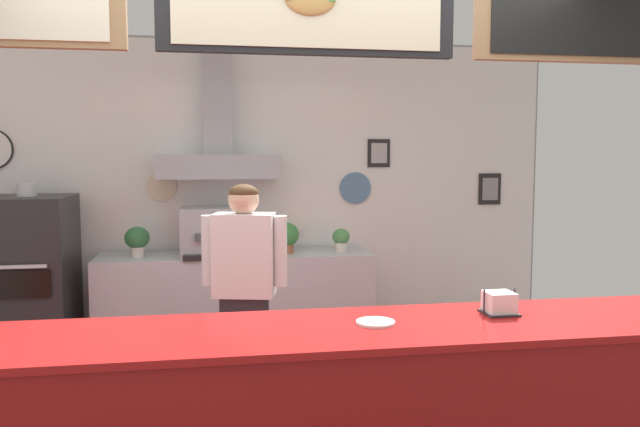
{
  "coord_description": "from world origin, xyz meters",
  "views": [
    {
      "loc": [
        -0.43,
        -2.92,
        1.76
      ],
      "look_at": [
        0.22,
        0.84,
        1.4
      ],
      "focal_mm": 35.86,
      "sensor_mm": 36.0,
      "label": 1
    }
  ],
  "objects_px": {
    "espresso_machine": "(212,232)",
    "napkin_holder": "(499,304)",
    "potted_basil": "(341,239)",
    "shop_worker": "(245,303)",
    "potted_thyme": "(137,240)",
    "potted_oregano": "(285,236)",
    "pizza_oven": "(31,289)",
    "condiment_plate": "(376,322)"
  },
  "relations": [
    {
      "from": "espresso_machine",
      "to": "napkin_holder",
      "type": "distance_m",
      "value": 2.93
    },
    {
      "from": "condiment_plate",
      "to": "napkin_holder",
      "type": "xyz_separation_m",
      "value": [
        0.59,
        0.07,
        0.04
      ]
    },
    {
      "from": "pizza_oven",
      "to": "shop_worker",
      "type": "relative_size",
      "value": 0.98
    },
    {
      "from": "potted_basil",
      "to": "napkin_holder",
      "type": "distance_m",
      "value": 2.65
    },
    {
      "from": "shop_worker",
      "to": "potted_oregano",
      "type": "bearing_deg",
      "value": -92.99
    },
    {
      "from": "condiment_plate",
      "to": "potted_basil",
      "type": "bearing_deg",
      "value": 81.44
    },
    {
      "from": "napkin_holder",
      "to": "potted_basil",
      "type": "bearing_deg",
      "value": 93.88
    },
    {
      "from": "potted_basil",
      "to": "potted_oregano",
      "type": "bearing_deg",
      "value": 177.9
    },
    {
      "from": "potted_thyme",
      "to": "condiment_plate",
      "type": "xyz_separation_m",
      "value": [
        1.27,
        -2.7,
        -0.02
      ]
    },
    {
      "from": "espresso_machine",
      "to": "potted_thyme",
      "type": "height_order",
      "value": "espresso_machine"
    },
    {
      "from": "shop_worker",
      "to": "potted_basil",
      "type": "xyz_separation_m",
      "value": [
        0.89,
        1.43,
        0.19
      ]
    },
    {
      "from": "shop_worker",
      "to": "condiment_plate",
      "type": "height_order",
      "value": "shop_worker"
    },
    {
      "from": "potted_thyme",
      "to": "potted_oregano",
      "type": "relative_size",
      "value": 0.96
    },
    {
      "from": "potted_thyme",
      "to": "napkin_holder",
      "type": "relative_size",
      "value": 1.61
    },
    {
      "from": "potted_thyme",
      "to": "potted_basil",
      "type": "height_order",
      "value": "potted_thyme"
    },
    {
      "from": "pizza_oven",
      "to": "shop_worker",
      "type": "distance_m",
      "value": 2.05
    },
    {
      "from": "shop_worker",
      "to": "espresso_machine",
      "type": "bearing_deg",
      "value": -69.28
    },
    {
      "from": "pizza_oven",
      "to": "shop_worker",
      "type": "height_order",
      "value": "shop_worker"
    },
    {
      "from": "potted_oregano",
      "to": "shop_worker",
      "type": "bearing_deg",
      "value": -106.13
    },
    {
      "from": "shop_worker",
      "to": "potted_basil",
      "type": "height_order",
      "value": "shop_worker"
    },
    {
      "from": "potted_thyme",
      "to": "potted_basil",
      "type": "distance_m",
      "value": 1.67
    },
    {
      "from": "shop_worker",
      "to": "potted_thyme",
      "type": "bearing_deg",
      "value": -47.99
    },
    {
      "from": "potted_thyme",
      "to": "potted_basil",
      "type": "xyz_separation_m",
      "value": [
        1.67,
        0.01,
        -0.03
      ]
    },
    {
      "from": "potted_basil",
      "to": "potted_oregano",
      "type": "distance_m",
      "value": 0.47
    },
    {
      "from": "pizza_oven",
      "to": "potted_thyme",
      "type": "height_order",
      "value": "pizza_oven"
    },
    {
      "from": "napkin_holder",
      "to": "pizza_oven",
      "type": "bearing_deg",
      "value": 136.34
    },
    {
      "from": "pizza_oven",
      "to": "potted_basil",
      "type": "relative_size",
      "value": 7.87
    },
    {
      "from": "pizza_oven",
      "to": "potted_thyme",
      "type": "xyz_separation_m",
      "value": [
        0.79,
        0.11,
        0.35
      ]
    },
    {
      "from": "potted_thyme",
      "to": "condiment_plate",
      "type": "relative_size",
      "value": 1.49
    },
    {
      "from": "potted_thyme",
      "to": "condiment_plate",
      "type": "height_order",
      "value": "potted_thyme"
    },
    {
      "from": "pizza_oven",
      "to": "napkin_holder",
      "type": "xyz_separation_m",
      "value": [
        2.64,
        -2.52,
        0.37
      ]
    },
    {
      "from": "shop_worker",
      "to": "condiment_plate",
      "type": "xyz_separation_m",
      "value": [
        0.48,
        -1.28,
        0.2
      ]
    },
    {
      "from": "condiment_plate",
      "to": "shop_worker",
      "type": "bearing_deg",
      "value": 110.61
    },
    {
      "from": "potted_oregano",
      "to": "condiment_plate",
      "type": "xyz_separation_m",
      "value": [
        0.06,
        -2.73,
        -0.02
      ]
    },
    {
      "from": "potted_thyme",
      "to": "potted_basil",
      "type": "bearing_deg",
      "value": 0.25
    },
    {
      "from": "condiment_plate",
      "to": "napkin_holder",
      "type": "distance_m",
      "value": 0.59
    },
    {
      "from": "pizza_oven",
      "to": "shop_worker",
      "type": "bearing_deg",
      "value": -39.74
    },
    {
      "from": "shop_worker",
      "to": "espresso_machine",
      "type": "height_order",
      "value": "shop_worker"
    },
    {
      "from": "napkin_holder",
      "to": "potted_thyme",
      "type": "bearing_deg",
      "value": 125.12
    },
    {
      "from": "condiment_plate",
      "to": "espresso_machine",
      "type": "bearing_deg",
      "value": 103.93
    },
    {
      "from": "espresso_machine",
      "to": "potted_basil",
      "type": "bearing_deg",
      "value": -0.09
    },
    {
      "from": "espresso_machine",
      "to": "potted_oregano",
      "type": "relative_size",
      "value": 1.97
    }
  ]
}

